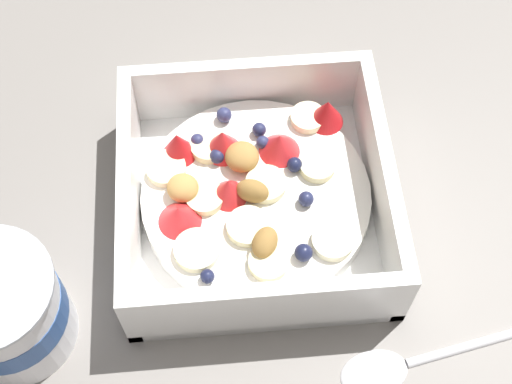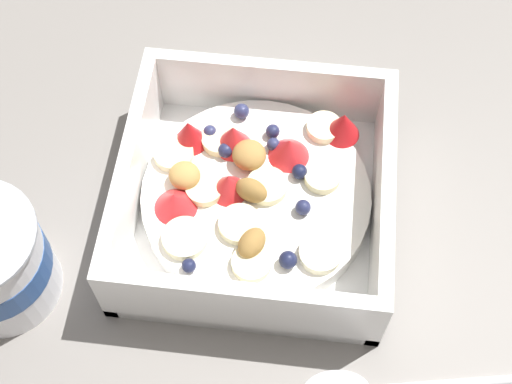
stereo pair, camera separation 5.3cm
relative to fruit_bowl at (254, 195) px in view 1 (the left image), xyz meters
name	(u,v)px [view 1 (the left image)]	position (x,y,z in m)	size (l,w,h in m)	color
ground_plane	(247,234)	(-0.02, 0.01, -0.02)	(2.40, 2.40, 0.00)	gray
fruit_bowl	(254,195)	(0.00, 0.00, 0.00)	(0.19, 0.19, 0.07)	white
spoon	(411,361)	(-0.13, -0.10, -0.02)	(0.05, 0.17, 0.01)	silver
yogurt_cup	(4,310)	(-0.08, 0.17, 0.02)	(0.09, 0.09, 0.08)	white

